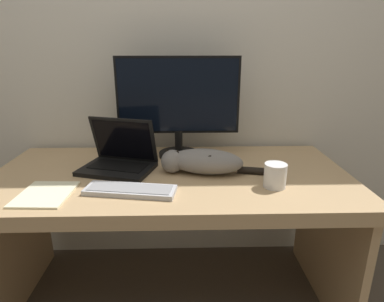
% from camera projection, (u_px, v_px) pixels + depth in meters
% --- Properties ---
extents(wall_back, '(6.40, 0.06, 2.60)m').
position_uv_depth(wall_back, '(171.00, 36.00, 1.71)').
color(wall_back, silver).
rests_on(wall_back, ground_plane).
extents(desk, '(1.62, 0.78, 0.70)m').
position_uv_depth(desk, '(171.00, 199.00, 1.51)').
color(desk, tan).
rests_on(desk, ground_plane).
extents(monitor, '(0.61, 0.21, 0.51)m').
position_uv_depth(monitor, '(178.00, 104.00, 1.60)').
color(monitor, black).
rests_on(monitor, desk).
extents(laptop, '(0.37, 0.31, 0.24)m').
position_uv_depth(laptop, '(119.00, 159.00, 1.49)').
color(laptop, black).
rests_on(laptop, desk).
extents(external_keyboard, '(0.37, 0.17, 0.02)m').
position_uv_depth(external_keyboard, '(130.00, 190.00, 1.26)').
color(external_keyboard, '#BCBCC1').
rests_on(external_keyboard, desk).
extents(cat, '(0.53, 0.22, 0.11)m').
position_uv_depth(cat, '(202.00, 161.00, 1.45)').
color(cat, gray).
rests_on(cat, desk).
extents(coffee_mug, '(0.09, 0.09, 0.10)m').
position_uv_depth(coffee_mug, '(275.00, 176.00, 1.30)').
color(coffee_mug, white).
rests_on(coffee_mug, desk).
extents(paper_notepad, '(0.20, 0.24, 0.01)m').
position_uv_depth(paper_notepad, '(45.00, 194.00, 1.24)').
color(paper_notepad, '#F4EFC6').
rests_on(paper_notepad, desk).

